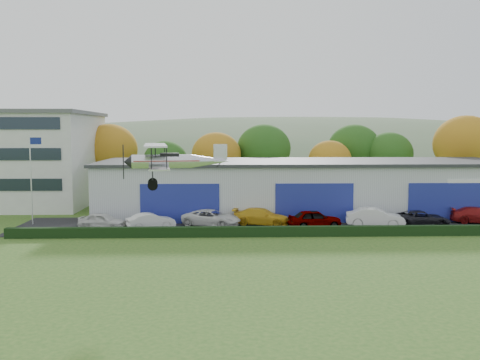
{
  "coord_description": "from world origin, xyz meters",
  "views": [
    {
      "loc": [
        -3.11,
        -24.32,
        8.3
      ],
      "look_at": [
        -2.05,
        9.52,
        5.1
      ],
      "focal_mm": 39.29,
      "sensor_mm": 36.0,
      "label": 1
    }
  ],
  "objects_px": {
    "office_block": "(1,158)",
    "car_7": "(479,215)",
    "car_3": "(262,217)",
    "hangar": "(304,187)",
    "car_2": "(212,218)",
    "car_0": "(103,221)",
    "car_4": "(315,219)",
    "car_5": "(375,217)",
    "biplane": "(171,160)",
    "flagpole": "(32,171)",
    "car_6": "(422,218)",
    "car_1": "(151,221)"
  },
  "relations": [
    {
      "from": "car_0",
      "to": "car_4",
      "type": "height_order",
      "value": "car_4"
    },
    {
      "from": "car_2",
      "to": "car_4",
      "type": "relative_size",
      "value": 1.13
    },
    {
      "from": "flagpole",
      "to": "car_3",
      "type": "bearing_deg",
      "value": -2.61
    },
    {
      "from": "flagpole",
      "to": "car_2",
      "type": "relative_size",
      "value": 1.58
    },
    {
      "from": "car_7",
      "to": "car_5",
      "type": "bearing_deg",
      "value": 111.23
    },
    {
      "from": "car_0",
      "to": "car_2",
      "type": "height_order",
      "value": "car_2"
    },
    {
      "from": "car_5",
      "to": "car_6",
      "type": "height_order",
      "value": "car_5"
    },
    {
      "from": "office_block",
      "to": "flagpole",
      "type": "height_order",
      "value": "office_block"
    },
    {
      "from": "hangar",
      "to": "car_4",
      "type": "relative_size",
      "value": 9.06
    },
    {
      "from": "car_0",
      "to": "car_5",
      "type": "distance_m",
      "value": 23.17
    },
    {
      "from": "car_3",
      "to": "car_4",
      "type": "height_order",
      "value": "car_4"
    },
    {
      "from": "car_0",
      "to": "car_3",
      "type": "bearing_deg",
      "value": -70.14
    },
    {
      "from": "car_7",
      "to": "car_3",
      "type": "bearing_deg",
      "value": 103.1
    },
    {
      "from": "car_7",
      "to": "hangar",
      "type": "bearing_deg",
      "value": 78.06
    },
    {
      "from": "car_1",
      "to": "car_4",
      "type": "bearing_deg",
      "value": -113.9
    },
    {
      "from": "office_block",
      "to": "car_7",
      "type": "bearing_deg",
      "value": -15.92
    },
    {
      "from": "flagpole",
      "to": "biplane",
      "type": "relative_size",
      "value": 1.19
    },
    {
      "from": "flagpole",
      "to": "car_5",
      "type": "height_order",
      "value": "flagpole"
    },
    {
      "from": "hangar",
      "to": "car_2",
      "type": "bearing_deg",
      "value": -141.33
    },
    {
      "from": "car_2",
      "to": "car_7",
      "type": "xyz_separation_m",
      "value": [
        23.86,
        0.75,
        0.0
      ]
    },
    {
      "from": "hangar",
      "to": "car_3",
      "type": "bearing_deg",
      "value": -124.82
    },
    {
      "from": "car_3",
      "to": "car_6",
      "type": "xyz_separation_m",
      "value": [
        13.83,
        -1.04,
        -0.06
      ]
    },
    {
      "from": "car_4",
      "to": "car_7",
      "type": "height_order",
      "value": "car_4"
    },
    {
      "from": "office_block",
      "to": "car_3",
      "type": "bearing_deg",
      "value": -26.26
    },
    {
      "from": "car_5",
      "to": "biplane",
      "type": "xyz_separation_m",
      "value": [
        -15.96,
        -14.69,
        5.8
      ]
    },
    {
      "from": "hangar",
      "to": "car_6",
      "type": "relative_size",
      "value": 8.53
    },
    {
      "from": "car_0",
      "to": "car_4",
      "type": "bearing_deg",
      "value": -76.64
    },
    {
      "from": "car_0",
      "to": "car_2",
      "type": "bearing_deg",
      "value": -69.72
    },
    {
      "from": "flagpole",
      "to": "car_4",
      "type": "xyz_separation_m",
      "value": [
        24.52,
        -2.44,
        -3.97
      ]
    },
    {
      "from": "flagpole",
      "to": "car_2",
      "type": "distance_m",
      "value": 16.28
    },
    {
      "from": "office_block",
      "to": "car_3",
      "type": "relative_size",
      "value": 4.13
    },
    {
      "from": "office_block",
      "to": "car_7",
      "type": "distance_m",
      "value": 49.8
    },
    {
      "from": "office_block",
      "to": "car_2",
      "type": "bearing_deg",
      "value": -31.06
    },
    {
      "from": "car_1",
      "to": "car_3",
      "type": "xyz_separation_m",
      "value": [
        9.46,
        1.61,
        0.06
      ]
    },
    {
      "from": "car_2",
      "to": "car_4",
      "type": "height_order",
      "value": "car_4"
    },
    {
      "from": "car_4",
      "to": "car_5",
      "type": "relative_size",
      "value": 0.91
    },
    {
      "from": "office_block",
      "to": "car_4",
      "type": "height_order",
      "value": "office_block"
    },
    {
      "from": "car_7",
      "to": "car_4",
      "type": "bearing_deg",
      "value": 109.14
    },
    {
      "from": "hangar",
      "to": "car_2",
      "type": "relative_size",
      "value": 8.0
    },
    {
      "from": "car_1",
      "to": "biplane",
      "type": "relative_size",
      "value": 0.6
    },
    {
      "from": "hangar",
      "to": "car_5",
      "type": "bearing_deg",
      "value": -58.95
    },
    {
      "from": "car_4",
      "to": "biplane",
      "type": "relative_size",
      "value": 0.67
    },
    {
      "from": "hangar",
      "to": "car_2",
      "type": "height_order",
      "value": "hangar"
    },
    {
      "from": "car_3",
      "to": "car_7",
      "type": "height_order",
      "value": "car_3"
    },
    {
      "from": "car_3",
      "to": "car_2",
      "type": "bearing_deg",
      "value": 110.57
    },
    {
      "from": "office_block",
      "to": "car_4",
      "type": "xyz_separation_m",
      "value": [
        32.63,
        -15.44,
        -4.4
      ]
    },
    {
      "from": "car_4",
      "to": "biplane",
      "type": "bearing_deg",
      "value": 136.51
    },
    {
      "from": "car_4",
      "to": "flagpole",
      "type": "bearing_deg",
      "value": 77.39
    },
    {
      "from": "car_4",
      "to": "biplane",
      "type": "height_order",
      "value": "biplane"
    },
    {
      "from": "car_2",
      "to": "car_3",
      "type": "relative_size",
      "value": 1.02
    }
  ]
}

